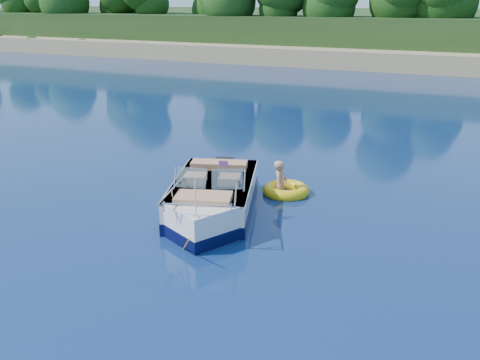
{
  "coord_description": "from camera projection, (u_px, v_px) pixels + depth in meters",
  "views": [
    {
      "loc": [
        3.8,
        -9.4,
        5.5
      ],
      "look_at": [
        -2.12,
        2.97,
        0.85
      ],
      "focal_mm": 40.0,
      "sensor_mm": 36.0,
      "label": 1
    }
  ],
  "objects": [
    {
      "name": "shoreline",
      "position": [
        469.0,
        38.0,
        65.51
      ],
      "size": [
        170.0,
        59.0,
        6.0
      ],
      "color": "#927C55",
      "rests_on": "ground"
    },
    {
      "name": "motorboat",
      "position": [
        212.0,
        201.0,
        14.29
      ],
      "size": [
        3.3,
        5.64,
        1.96
      ],
      "rotation": [
        0.0,
        0.0,
        0.34
      ],
      "color": "white",
      "rests_on": "ground"
    },
    {
      "name": "ground",
      "position": [
        270.0,
        272.0,
        11.35
      ],
      "size": [
        160.0,
        160.0,
        0.0
      ],
      "primitive_type": "plane",
      "color": "#0A1949",
      "rests_on": "ground"
    },
    {
      "name": "boy",
      "position": [
        281.0,
        194.0,
        15.92
      ],
      "size": [
        0.49,
        0.89,
        1.66
      ],
      "primitive_type": "imported",
      "rotation": [
        0.0,
        -0.17,
        1.7
      ],
      "color": "tan",
      "rests_on": "ground"
    },
    {
      "name": "tow_tube",
      "position": [
        286.0,
        190.0,
        15.92
      ],
      "size": [
        1.51,
        1.51,
        0.37
      ],
      "rotation": [
        0.0,
        0.0,
        -0.09
      ],
      "color": "yellow",
      "rests_on": "ground"
    }
  ]
}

